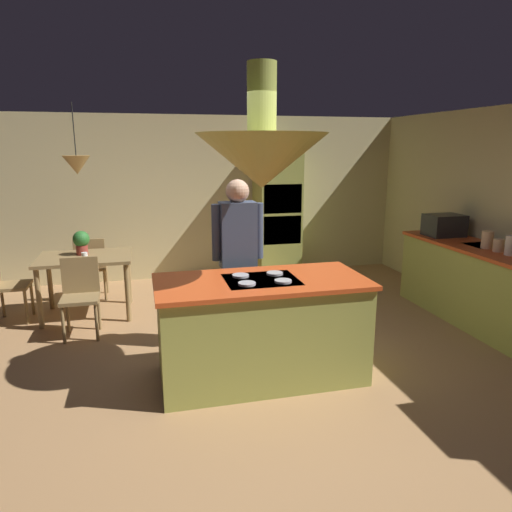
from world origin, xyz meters
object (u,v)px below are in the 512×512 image
person_at_island (238,253)px  canister_flour (511,245)px  dining_table (85,264)px  potted_plant_on_table (81,241)px  oven_tower (277,213)px  chair_by_back_wall (91,264)px  chair_facing_island (80,291)px  canister_tea (487,240)px  microwave_on_counter (444,225)px  canister_sugar (498,245)px  cup_on_table (85,256)px  kitchen_island (261,329)px  chair_at_corner (4,281)px

person_at_island → canister_flour: bearing=-8.8°
dining_table → canister_flour: size_ratio=5.20×
dining_table → potted_plant_on_table: 0.29m
oven_tower → chair_by_back_wall: (-2.80, -0.51, -0.54)m
chair_facing_island → person_at_island: bearing=-24.4°
person_at_island → canister_tea: person_at_island is taller
person_at_island → microwave_on_counter: size_ratio=3.82×
canister_sugar → canister_tea: bearing=90.0°
canister_sugar → canister_tea: size_ratio=0.72×
potted_plant_on_table → cup_on_table: size_ratio=3.33×
chair_by_back_wall → kitchen_island: bearing=121.8°
cup_on_table → oven_tower: bearing=26.0°
potted_plant_on_table → microwave_on_counter: bearing=-9.3°
potted_plant_on_table → microwave_on_counter: size_ratio=0.65×
person_at_island → chair_by_back_wall: (-1.64, 2.02, -0.51)m
potted_plant_on_table → canister_tea: 4.83m
oven_tower → canister_sugar: bearing=-58.1°
person_at_island → potted_plant_on_table: 2.23m
dining_table → microwave_on_counter: 4.61m
chair_facing_island → chair_by_back_wall: 1.27m
kitchen_island → microwave_on_counter: (2.84, 1.43, 0.60)m
kitchen_island → potted_plant_on_table: (-1.73, 2.19, 0.46)m
canister_tea → kitchen_island: bearing=-167.5°
canister_sugar → chair_facing_island: bearing=167.4°
kitchen_island → chair_at_corner: kitchen_island is taller
oven_tower → person_at_island: 2.78m
chair_by_back_wall → microwave_on_counter: microwave_on_counter is taller
chair_facing_island → microwave_on_counter: size_ratio=1.89×
chair_facing_island → potted_plant_on_table: bearing=92.6°
kitchen_island → person_at_island: size_ratio=1.06×
dining_table → canister_sugar: 4.84m
dining_table → person_at_island: 2.17m
cup_on_table → canister_sugar: (4.52, -1.44, 0.20)m
chair_at_corner → canister_tea: 5.69m
chair_at_corner → canister_tea: (5.47, -1.47, 0.53)m
chair_at_corner → cup_on_table: (0.96, -0.21, 0.30)m
oven_tower → dining_table: bearing=-157.8°
chair_facing_island → potted_plant_on_table: size_ratio=2.90×
cup_on_table → canister_flour: size_ratio=0.42×
dining_table → chair_at_corner: size_ratio=1.27×
cup_on_table → chair_facing_island: bearing=-93.3°
chair_by_back_wall → microwave_on_counter: size_ratio=1.89×
chair_at_corner → microwave_on_counter: microwave_on_counter is taller
chair_by_back_wall → potted_plant_on_table: bearing=86.5°
canister_sugar → chair_at_corner: bearing=163.2°
chair_facing_island → cup_on_table: size_ratio=9.67×
chair_at_corner → canister_tea: size_ratio=4.36×
microwave_on_counter → potted_plant_on_table: bearing=170.7°
canister_flour → canister_sugar: 0.18m
person_at_island → chair_at_corner: 2.96m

